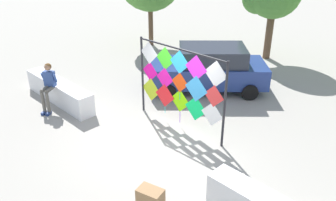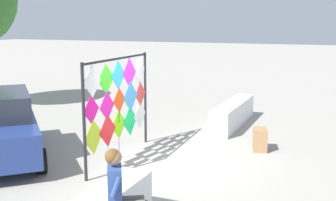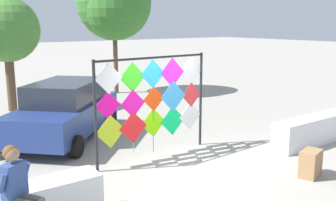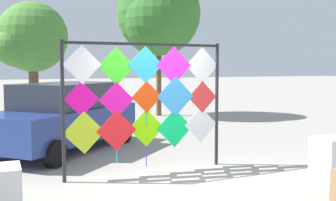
% 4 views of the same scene
% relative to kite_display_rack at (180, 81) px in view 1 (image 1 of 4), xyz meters
% --- Properties ---
extents(ground, '(120.00, 120.00, 0.00)m').
position_rel_kite_display_rack_xyz_m(ground, '(0.15, -1.17, -1.53)').
color(ground, '#9E998E').
extents(plaza_ledge_left, '(3.58, 0.59, 0.77)m').
position_rel_kite_display_rack_xyz_m(plaza_ledge_left, '(-4.21, -1.73, -1.15)').
color(plaza_ledge_left, white).
rests_on(plaza_ledge_left, ground).
extents(kite_display_rack, '(3.27, 0.20, 2.56)m').
position_rel_kite_display_rack_xyz_m(kite_display_rack, '(0.00, 0.00, 0.00)').
color(kite_display_rack, '#232328').
rests_on(kite_display_rack, ground).
extents(seated_vendor, '(0.68, 0.78, 1.62)m').
position_rel_kite_display_rack_xyz_m(seated_vendor, '(-3.85, -2.25, -0.57)').
color(seated_vendor, '#666056').
rests_on(seated_vendor, ground).
extents(parked_car, '(4.36, 4.33, 1.67)m').
position_rel_kite_display_rack_xyz_m(parked_car, '(-1.19, 2.84, -0.68)').
color(parked_car, navy).
rests_on(parked_car, ground).
extents(cardboard_box_large, '(0.62, 0.48, 0.60)m').
position_rel_kite_display_rack_xyz_m(cardboard_box_large, '(2.06, -3.09, -1.23)').
color(cardboard_box_large, '#9E754C').
rests_on(cardboard_box_large, ground).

